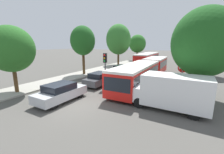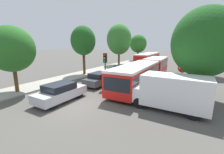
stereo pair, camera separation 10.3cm
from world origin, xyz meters
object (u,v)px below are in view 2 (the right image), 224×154
object	(u,v)px
tree_right_mid	(207,41)
tree_right_near	(203,44)
tree_left_mid	(84,42)
tree_left_far	(119,40)
tree_right_far	(206,39)
no_entry_sign	(182,76)
queued_car_silver	(61,92)
white_van	(171,91)
traffic_light	(105,63)
articulated_bus	(146,70)
city_bus_rear	(148,58)
tree_left_distant	(138,44)
tree_left_near	(12,49)
queued_car_graphite	(100,79)
direction_sign_post	(207,66)
queued_car_black	(122,70)

from	to	relation	value
tree_right_mid	tree_right_near	bearing A→B (deg)	-93.15
tree_left_mid	tree_left_far	xyz separation A→B (m)	(-0.11, 10.82, 0.40)
tree_left_far	tree_right_far	bearing A→B (deg)	34.83
no_entry_sign	tree_left_far	distance (m)	19.78
queued_car_silver	no_entry_sign	xyz separation A→B (m)	(7.81, 4.98, 1.17)
white_van	traffic_light	xyz separation A→B (m)	(-6.43, 2.19, 1.26)
tree_right_mid	articulated_bus	bearing A→B (deg)	-127.09
queued_car_silver	city_bus_rear	bearing A→B (deg)	1.24
tree_left_mid	tree_left_distant	size ratio (longest dim) A/B	1.01
articulated_bus	tree_right_far	bearing A→B (deg)	161.70
queued_car_silver	tree_left_near	xyz separation A→B (m)	(-4.86, -0.56, 3.13)
no_entry_sign	tree_left_distant	world-z (taller)	tree_left_distant
queued_car_silver	queued_car_graphite	xyz separation A→B (m)	(-0.00, 5.27, -0.02)
tree_left_near	tree_left_distant	xyz separation A→B (m)	(0.01, 30.50, 0.49)
direction_sign_post	traffic_light	bearing A→B (deg)	6.73
tree_left_near	tree_left_distant	distance (m)	30.50
tree_left_near	tree_right_mid	size ratio (longest dim) A/B	0.83
queued_car_graphite	no_entry_sign	size ratio (longest dim) A/B	1.39
queued_car_black	tree_left_mid	bearing A→B (deg)	120.52
articulated_bus	tree_left_mid	bearing A→B (deg)	-87.97
queued_car_black	tree_left_distant	xyz separation A→B (m)	(-4.45, 18.50, 3.64)
white_van	tree_right_far	world-z (taller)	tree_right_far
tree_left_mid	queued_car_graphite	bearing A→B (deg)	-35.29
traffic_light	tree_left_mid	world-z (taller)	tree_left_mid
city_bus_rear	direction_sign_post	distance (m)	19.58
queued_car_silver	direction_sign_post	xyz separation A→B (m)	(9.44, 6.26, 1.85)
city_bus_rear	queued_car_graphite	xyz separation A→B (m)	(0.19, -18.00, -0.71)
tree_left_mid	tree_right_far	distance (m)	26.02
city_bus_rear	tree_right_mid	xyz separation A→B (m)	(9.80, -6.11, 3.24)
articulated_bus	tree_left_distant	bearing A→B (deg)	-159.01
white_van	tree_left_mid	size ratio (longest dim) A/B	0.75
white_van	tree_right_mid	size ratio (longest dim) A/B	0.72
queued_car_silver	tree_right_near	world-z (taller)	tree_right_near
queued_car_black	direction_sign_post	size ratio (longest dim) A/B	1.09
articulated_bus	traffic_light	xyz separation A→B (m)	(-2.71, -4.62, 1.14)
queued_car_graphite	tree_right_mid	size ratio (longest dim) A/B	0.56
traffic_light	tree_left_far	size ratio (longest dim) A/B	0.42
city_bus_rear	queued_car_graphite	bearing A→B (deg)	178.49
white_van	direction_sign_post	bearing A→B (deg)	-117.89
tree_right_near	tree_right_far	world-z (taller)	tree_right_far
tree_right_near	queued_car_silver	bearing A→B (deg)	-148.23
queued_car_black	tree_left_near	world-z (taller)	tree_left_near
queued_car_black	city_bus_rear	bearing A→B (deg)	-0.28
queued_car_silver	tree_left_distant	size ratio (longest dim) A/B	0.61
articulated_bus	traffic_light	size ratio (longest dim) A/B	4.66
city_bus_rear	white_van	xyz separation A→B (m)	(7.63, -20.71, -0.15)
tree_right_far	tree_left_mid	bearing A→B (deg)	-125.05
tree_right_near	tree_right_far	size ratio (longest dim) A/B	0.88
queued_car_graphite	no_entry_sign	bearing A→B (deg)	-91.31
direction_sign_post	tree_left_near	xyz separation A→B (m)	(-14.30, -6.82, 1.28)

